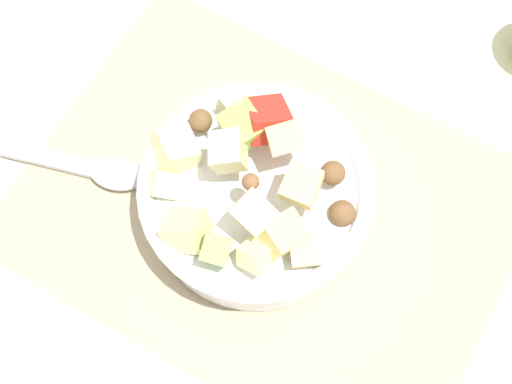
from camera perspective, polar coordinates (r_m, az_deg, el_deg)
ground_plane at (r=0.77m, az=0.81°, el=-1.38°), size 2.40×2.40×0.00m
placemat at (r=0.77m, az=0.81°, el=-1.30°), size 0.48×0.35×0.01m
salad_bowl at (r=0.73m, az=-0.07°, el=-0.17°), size 0.22×0.22×0.12m
serving_spoon at (r=0.80m, az=-12.76°, el=1.91°), size 0.20×0.08×0.01m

